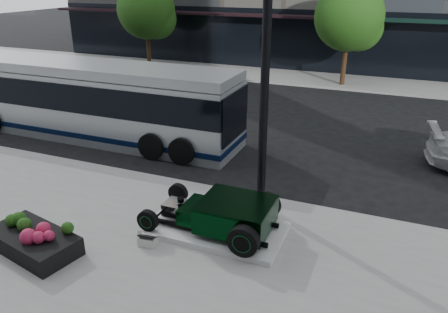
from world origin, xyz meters
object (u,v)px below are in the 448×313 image
at_px(flower_planter, 33,240).
at_px(transit_bus, 93,100).
at_px(hot_rod, 228,214).
at_px(lamppost, 265,84).

xyz_separation_m(flower_planter, transit_bus, (-3.83, 7.29, 1.10)).
bearing_deg(flower_planter, hot_rod, 30.76).
height_order(lamppost, flower_planter, lamppost).
bearing_deg(hot_rod, transit_bus, 147.41).
bearing_deg(flower_planter, transit_bus, 117.73).
bearing_deg(lamppost, hot_rod, -99.59).
bearing_deg(transit_bus, flower_planter, -62.27).
relative_size(hot_rod, flower_planter, 1.33).
xyz_separation_m(lamppost, transit_bus, (-8.04, 3.25, -2.06)).
distance_m(flower_planter, transit_bus, 8.31).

